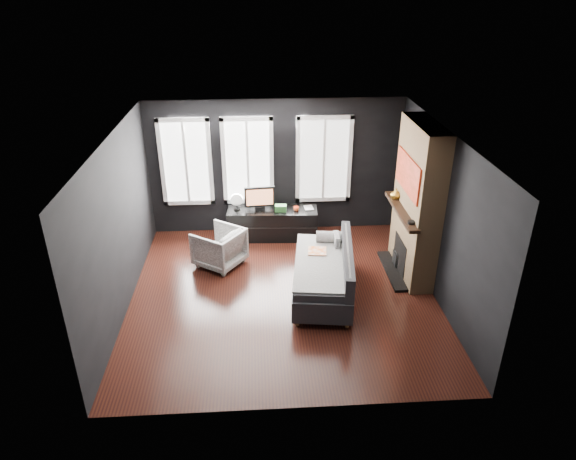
{
  "coord_description": "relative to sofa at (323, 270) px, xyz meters",
  "views": [
    {
      "loc": [
        -0.39,
        -7.15,
        4.79
      ],
      "look_at": [
        0.1,
        0.3,
        1.05
      ],
      "focal_mm": 32.0,
      "sensor_mm": 36.0,
      "label": 1
    }
  ],
  "objects": [
    {
      "name": "wall_right",
      "position": [
        1.84,
        -0.02,
        0.91
      ],
      "size": [
        0.02,
        5.0,
        2.7
      ],
      "primitive_type": "cube",
      "color": "black",
      "rests_on": "ground"
    },
    {
      "name": "floor",
      "position": [
        -0.66,
        -0.02,
        -0.44
      ],
      "size": [
        5.0,
        5.0,
        0.0
      ],
      "primitive_type": "plane",
      "color": "black",
      "rests_on": "ground"
    },
    {
      "name": "wall_back",
      "position": [
        -0.66,
        2.48,
        0.91
      ],
      "size": [
        5.0,
        0.02,
        2.7
      ],
      "primitive_type": "cube",
      "color": "black",
      "rests_on": "ground"
    },
    {
      "name": "sofa",
      "position": [
        0.0,
        0.0,
        0.0
      ],
      "size": [
        1.27,
        2.15,
        0.88
      ],
      "primitive_type": null,
      "rotation": [
        0.0,
        0.0,
        -0.13
      ],
      "color": "#232326",
      "rests_on": "floor"
    },
    {
      "name": "mantel_vase",
      "position": [
        1.39,
        1.03,
        0.88
      ],
      "size": [
        0.24,
        0.24,
        0.19
      ],
      "primitive_type": "imported",
      "rotation": [
        0.0,
        0.0,
        -0.31
      ],
      "color": "gold",
      "rests_on": "fireplace"
    },
    {
      "name": "stripe_pillow",
      "position": [
        0.3,
        0.56,
        0.19
      ],
      "size": [
        0.09,
        0.33,
        0.33
      ],
      "primitive_type": "cube",
      "rotation": [
        0.0,
        0.0,
        -0.04
      ],
      "color": "gray",
      "rests_on": "sofa"
    },
    {
      "name": "ceiling",
      "position": [
        -0.66,
        -0.02,
        2.26
      ],
      "size": [
        5.0,
        5.0,
        0.0
      ],
      "primitive_type": "plane",
      "color": "white",
      "rests_on": "ground"
    },
    {
      "name": "wall_left",
      "position": [
        -3.16,
        -0.02,
        0.91
      ],
      "size": [
        0.02,
        5.0,
        2.7
      ],
      "primitive_type": "cube",
      "color": "black",
      "rests_on": "ground"
    },
    {
      "name": "fireplace",
      "position": [
        1.64,
        0.58,
        0.91
      ],
      "size": [
        0.7,
        1.62,
        2.7
      ],
      "primitive_type": null,
      "color": "#93724C",
      "rests_on": "floor"
    },
    {
      "name": "windows",
      "position": [
        -1.11,
        2.44,
        1.94
      ],
      "size": [
        4.0,
        0.16,
        1.76
      ],
      "primitive_type": null,
      "color": "white",
      "rests_on": "wall_back"
    },
    {
      "name": "mantel_clock",
      "position": [
        1.39,
        0.03,
        0.81
      ],
      "size": [
        0.15,
        0.15,
        0.04
      ],
      "primitive_type": "cylinder",
      "rotation": [
        0.0,
        0.0,
        -0.21
      ],
      "color": "black",
      "rests_on": "fireplace"
    },
    {
      "name": "armchair",
      "position": [
        -1.76,
        1.05,
        -0.05
      ],
      "size": [
        1.02,
        1.03,
        0.78
      ],
      "primitive_type": "imported",
      "rotation": [
        0.0,
        0.0,
        -2.19
      ],
      "color": "silver",
      "rests_on": "floor"
    },
    {
      "name": "book",
      "position": [
        -0.11,
        2.09,
        0.29
      ],
      "size": [
        0.17,
        0.03,
        0.23
      ],
      "primitive_type": "imported",
      "rotation": [
        0.0,
        0.0,
        0.08
      ],
      "color": "gray",
      "rests_on": "media_console"
    },
    {
      "name": "media_console",
      "position": [
        -0.75,
        2.08,
        -0.13
      ],
      "size": [
        1.8,
        0.65,
        0.61
      ],
      "primitive_type": null,
      "rotation": [
        0.0,
        0.0,
        -0.06
      ],
      "color": "black",
      "rests_on": "floor"
    },
    {
      "name": "storage_box",
      "position": [
        -0.59,
        2.0,
        0.23
      ],
      "size": [
        0.24,
        0.16,
        0.12
      ],
      "primitive_type": "cube",
      "rotation": [
        0.0,
        0.0,
        -0.09
      ],
      "color": "#2F692E",
      "rests_on": "media_console"
    },
    {
      "name": "desk_fan",
      "position": [
        -1.45,
        2.12,
        0.35
      ],
      "size": [
        0.25,
        0.25,
        0.35
      ],
      "primitive_type": null,
      "rotation": [
        0.0,
        0.0,
        -0.02
      ],
      "color": "#9A9A9A",
      "rests_on": "media_console"
    },
    {
      "name": "mug",
      "position": [
        -0.28,
        1.99,
        0.23
      ],
      "size": [
        0.13,
        0.12,
        0.11
      ],
      "primitive_type": "imported",
      "rotation": [
        0.0,
        0.0,
        -0.39
      ],
      "color": "#F45C28",
      "rests_on": "media_console"
    },
    {
      "name": "monitor",
      "position": [
        -1.0,
        2.11,
        0.44
      ],
      "size": [
        0.61,
        0.18,
        0.54
      ],
      "primitive_type": null,
      "rotation": [
        0.0,
        0.0,
        0.09
      ],
      "color": "black",
      "rests_on": "media_console"
    }
  ]
}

